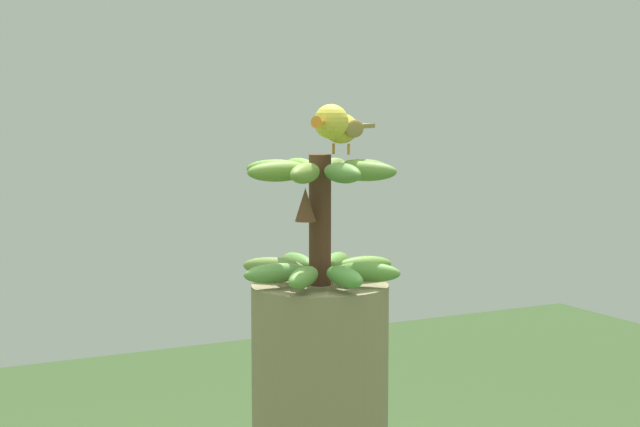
{
  "coord_description": "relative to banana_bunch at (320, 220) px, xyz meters",
  "views": [
    {
      "loc": [
        -0.85,
        -1.61,
        1.42
      ],
      "look_at": [
        0.0,
        0.0,
        1.22
      ],
      "focal_mm": 59.02,
      "sensor_mm": 36.0,
      "label": 1
    }
  ],
  "objects": [
    {
      "name": "banana_bunch",
      "position": [
        0.0,
        0.0,
        0.0
      ],
      "size": [
        0.29,
        0.29,
        0.23
      ],
      "color": "#4C2D1E",
      "rests_on": "banana_tree"
    },
    {
      "name": "perched_bird",
      "position": [
        0.02,
        -0.02,
        0.16
      ],
      "size": [
        0.19,
        0.14,
        0.09
      ],
      "color": "#C68933",
      "rests_on": "banana_bunch"
    }
  ]
}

